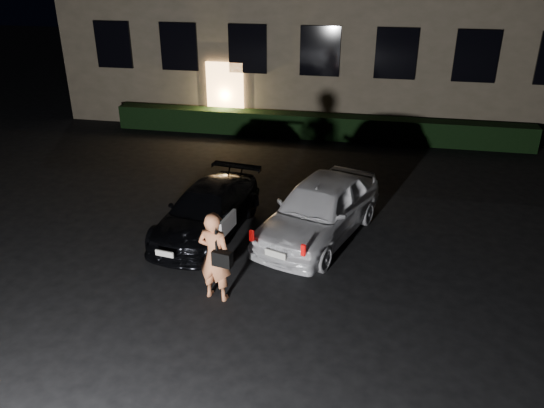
# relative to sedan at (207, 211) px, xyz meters

# --- Properties ---
(ground) EXTENTS (80.00, 80.00, 0.00)m
(ground) POSITION_rel_sedan_xyz_m (1.58, -2.66, -0.56)
(ground) COLOR black
(ground) RESTS_ON ground
(hedge) EXTENTS (15.00, 0.70, 0.85)m
(hedge) POSITION_rel_sedan_xyz_m (1.58, 7.84, -0.13)
(hedge) COLOR black
(hedge) RESTS_ON ground
(sedan) EXTENTS (2.08, 4.04, 1.12)m
(sedan) POSITION_rel_sedan_xyz_m (0.00, 0.00, 0.00)
(sedan) COLOR black
(sedan) RESTS_ON ground
(hatch) EXTENTS (2.93, 4.50, 1.43)m
(hatch) POSITION_rel_sedan_xyz_m (2.61, 0.31, 0.15)
(hatch) COLOR white
(hatch) RESTS_ON ground
(man) EXTENTS (0.76, 0.56, 1.81)m
(man) POSITION_rel_sedan_xyz_m (0.99, -2.55, 0.35)
(man) COLOR #DE8252
(man) RESTS_ON ground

